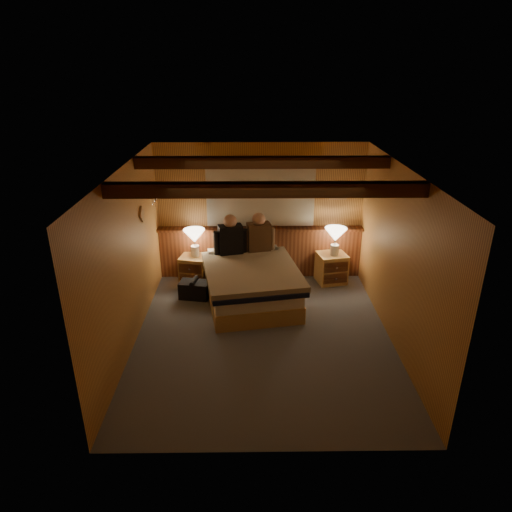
{
  "coord_description": "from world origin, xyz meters",
  "views": [
    {
      "loc": [
        -0.17,
        -5.55,
        3.62
      ],
      "look_at": [
        -0.1,
        0.4,
        1.08
      ],
      "focal_mm": 32.0,
      "sensor_mm": 36.0,
      "label": 1
    }
  ],
  "objects_px": {
    "lamp_right": "(335,236)",
    "duffel_bag": "(194,289)",
    "nightstand_left": "(194,269)",
    "bed": "(251,283)",
    "nightstand_right": "(331,268)",
    "person_left": "(230,237)",
    "lamp_left": "(194,237)",
    "person_right": "(259,235)"
  },
  "relations": [
    {
      "from": "person_right",
      "to": "bed",
      "type": "bearing_deg",
      "value": -113.95
    },
    {
      "from": "bed",
      "to": "person_left",
      "type": "height_order",
      "value": "person_left"
    },
    {
      "from": "person_left",
      "to": "person_right",
      "type": "distance_m",
      "value": 0.49
    },
    {
      "from": "nightstand_left",
      "to": "duffel_bag",
      "type": "bearing_deg",
      "value": -71.42
    },
    {
      "from": "nightstand_right",
      "to": "duffel_bag",
      "type": "bearing_deg",
      "value": -178.54
    },
    {
      "from": "bed",
      "to": "lamp_left",
      "type": "relative_size",
      "value": 4.22
    },
    {
      "from": "nightstand_right",
      "to": "person_right",
      "type": "height_order",
      "value": "person_right"
    },
    {
      "from": "bed",
      "to": "person_left",
      "type": "distance_m",
      "value": 0.87
    },
    {
      "from": "lamp_right",
      "to": "duffel_bag",
      "type": "height_order",
      "value": "lamp_right"
    },
    {
      "from": "lamp_left",
      "to": "duffel_bag",
      "type": "xyz_separation_m",
      "value": [
        0.03,
        -0.61,
        -0.69
      ]
    },
    {
      "from": "lamp_left",
      "to": "person_left",
      "type": "distance_m",
      "value": 0.66
    },
    {
      "from": "nightstand_left",
      "to": "lamp_left",
      "type": "bearing_deg",
      "value": 53.84
    },
    {
      "from": "person_right",
      "to": "nightstand_left",
      "type": "bearing_deg",
      "value": 165.98
    },
    {
      "from": "nightstand_right",
      "to": "duffel_bag",
      "type": "height_order",
      "value": "nightstand_right"
    },
    {
      "from": "bed",
      "to": "lamp_left",
      "type": "bearing_deg",
      "value": 132.5
    },
    {
      "from": "bed",
      "to": "nightstand_right",
      "type": "bearing_deg",
      "value": 15.96
    },
    {
      "from": "nightstand_left",
      "to": "duffel_bag",
      "type": "xyz_separation_m",
      "value": [
        0.07,
        -0.58,
        -0.1
      ]
    },
    {
      "from": "nightstand_left",
      "to": "lamp_right",
      "type": "relative_size",
      "value": 1.07
    },
    {
      "from": "lamp_right",
      "to": "duffel_bag",
      "type": "distance_m",
      "value": 2.55
    },
    {
      "from": "lamp_left",
      "to": "person_right",
      "type": "bearing_deg",
      "value": -3.44
    },
    {
      "from": "nightstand_right",
      "to": "duffel_bag",
      "type": "distance_m",
      "value": 2.43
    },
    {
      "from": "bed",
      "to": "duffel_bag",
      "type": "xyz_separation_m",
      "value": [
        -0.93,
        0.13,
        -0.18
      ]
    },
    {
      "from": "nightstand_right",
      "to": "lamp_right",
      "type": "distance_m",
      "value": 0.61
    },
    {
      "from": "person_right",
      "to": "duffel_bag",
      "type": "xyz_separation_m",
      "value": [
        -1.07,
        -0.54,
        -0.75
      ]
    },
    {
      "from": "bed",
      "to": "nightstand_right",
      "type": "xyz_separation_m",
      "value": [
        1.43,
        0.7,
        -0.06
      ]
    },
    {
      "from": "nightstand_left",
      "to": "nightstand_right",
      "type": "height_order",
      "value": "nightstand_right"
    },
    {
      "from": "duffel_bag",
      "to": "bed",
      "type": "bearing_deg",
      "value": 1.72
    },
    {
      "from": "nightstand_left",
      "to": "person_left",
      "type": "distance_m",
      "value": 0.95
    },
    {
      "from": "lamp_right",
      "to": "duffel_bag",
      "type": "xyz_separation_m",
      "value": [
        -2.39,
        -0.54,
        -0.73
      ]
    },
    {
      "from": "person_left",
      "to": "duffel_bag",
      "type": "height_order",
      "value": "person_left"
    },
    {
      "from": "bed",
      "to": "person_right",
      "type": "xyz_separation_m",
      "value": [
        0.14,
        0.67,
        0.58
      ]
    },
    {
      "from": "nightstand_right",
      "to": "lamp_left",
      "type": "height_order",
      "value": "lamp_left"
    },
    {
      "from": "lamp_left",
      "to": "duffel_bag",
      "type": "height_order",
      "value": "lamp_left"
    },
    {
      "from": "lamp_right",
      "to": "nightstand_right",
      "type": "bearing_deg",
      "value": 133.22
    },
    {
      "from": "bed",
      "to": "lamp_right",
      "type": "bearing_deg",
      "value": 14.69
    },
    {
      "from": "lamp_left",
      "to": "lamp_right",
      "type": "relative_size",
      "value": 0.99
    },
    {
      "from": "bed",
      "to": "nightstand_left",
      "type": "height_order",
      "value": "bed"
    },
    {
      "from": "nightstand_left",
      "to": "person_left",
      "type": "bearing_deg",
      "value": -1.36
    },
    {
      "from": "lamp_left",
      "to": "person_left",
      "type": "xyz_separation_m",
      "value": [
        0.63,
        -0.19,
        0.07
      ]
    },
    {
      "from": "lamp_left",
      "to": "person_right",
      "type": "distance_m",
      "value": 1.11
    },
    {
      "from": "person_right",
      "to": "person_left",
      "type": "bearing_deg",
      "value": -177.78
    },
    {
      "from": "lamp_right",
      "to": "person_left",
      "type": "bearing_deg",
      "value": -176.28
    }
  ]
}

